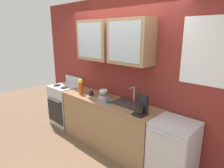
# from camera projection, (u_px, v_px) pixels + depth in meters

# --- Properties ---
(ground_plane) EXTENTS (10.00, 10.00, 0.00)m
(ground_plane) POSITION_uv_depth(u_px,v_px,m) (108.00, 145.00, 3.73)
(ground_plane) COLOR brown
(back_wall_unit) EXTENTS (4.52, 0.45, 2.71)m
(back_wall_unit) POSITION_uv_depth(u_px,v_px,m) (119.00, 66.00, 3.55)
(back_wall_unit) COLOR maroon
(back_wall_unit) RESTS_ON ground_plane
(counter) EXTENTS (2.03, 0.59, 0.91)m
(counter) POSITION_uv_depth(u_px,v_px,m) (108.00, 123.00, 3.62)
(counter) COLOR #93704C
(counter) RESTS_ON ground_plane
(stove_range) EXTENTS (0.64, 0.61, 1.09)m
(stove_range) POSITION_uv_depth(u_px,v_px,m) (66.00, 104.00, 4.53)
(stove_range) COLOR silver
(stove_range) RESTS_ON ground_plane
(sink_faucet) EXTENTS (0.55, 0.33, 0.29)m
(sink_faucet) POSITION_uv_depth(u_px,v_px,m) (129.00, 103.00, 3.28)
(sink_faucet) COLOR #2D2D30
(sink_faucet) RESTS_ON counter
(bowl_stack) EXTENTS (0.19, 0.19, 0.16)m
(bowl_stack) POSITION_uv_depth(u_px,v_px,m) (103.00, 94.00, 3.57)
(bowl_stack) COLOR #8CB7E0
(bowl_stack) RESTS_ON counter
(vase) EXTENTS (0.10, 0.10, 0.30)m
(vase) POSITION_uv_depth(u_px,v_px,m) (81.00, 86.00, 3.81)
(vase) COLOR #BF4C19
(vase) RESTS_ON counter
(cup_near_sink) EXTENTS (0.10, 0.07, 0.08)m
(cup_near_sink) POSITION_uv_depth(u_px,v_px,m) (107.00, 101.00, 3.33)
(cup_near_sink) COLOR #38608C
(cup_near_sink) RESTS_ON counter
(cup_near_bowls) EXTENTS (0.12, 0.09, 0.09)m
(cup_near_bowls) POSITION_uv_depth(u_px,v_px,m) (91.00, 93.00, 3.73)
(cup_near_bowls) COLOR black
(cup_near_bowls) RESTS_ON counter
(dishwasher) EXTENTS (0.58, 0.58, 0.91)m
(dishwasher) POSITION_uv_depth(u_px,v_px,m) (173.00, 152.00, 2.75)
(dishwasher) COLOR silver
(dishwasher) RESTS_ON ground_plane
(coffee_maker) EXTENTS (0.17, 0.20, 0.29)m
(coffee_maker) POSITION_uv_depth(u_px,v_px,m) (141.00, 107.00, 2.86)
(coffee_maker) COLOR black
(coffee_maker) RESTS_ON counter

